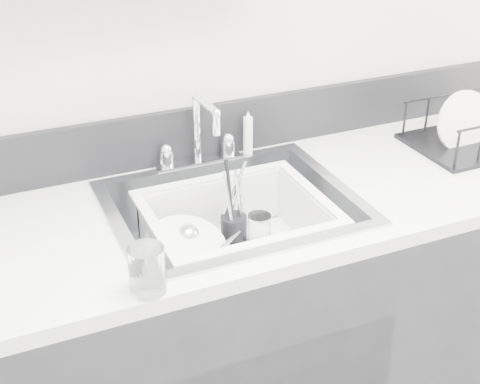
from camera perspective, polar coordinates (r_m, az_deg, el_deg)
name	(u,v)px	position (r m, az deg, el deg)	size (l,w,h in m)	color
counter_run	(233,339)	(2.01, -0.59, -12.45)	(3.20, 0.62, 0.92)	#232326
backsplash	(192,134)	(1.96, -4.12, 4.99)	(3.20, 0.02, 0.16)	black
sink	(232,233)	(1.79, -0.65, -3.51)	(0.64, 0.52, 0.20)	silver
faucet	(199,147)	(1.92, -3.56, 3.88)	(0.26, 0.18, 0.23)	silver
side_sprayer	(248,133)	(1.98, 0.68, 5.03)	(0.03, 0.03, 0.14)	white
wash_tub	(237,235)	(1.76, -0.26, -3.68)	(0.47, 0.38, 0.18)	white
plate_stack	(189,258)	(1.76, -4.39, -5.60)	(0.27, 0.26, 0.11)	white
utensil_cup	(234,228)	(1.83, -0.55, -3.06)	(0.07, 0.07, 0.24)	black
ladle	(213,248)	(1.78, -2.36, -4.76)	(0.28, 0.10, 0.08)	silver
tumbler_in_tub	(259,230)	(1.84, 1.66, -3.26)	(0.06, 0.06, 0.09)	white
tumbler_counter	(147,270)	(1.41, -7.94, -6.61)	(0.08, 0.08, 0.11)	white
dish_rack	(475,124)	(2.17, 19.40, 5.46)	(0.38, 0.28, 0.13)	black
bowl_small	(273,254)	(1.79, 2.81, -5.33)	(0.10, 0.10, 0.03)	white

